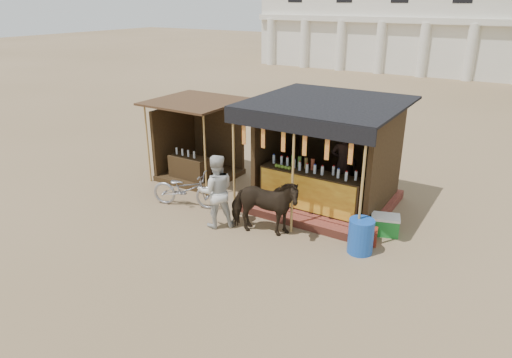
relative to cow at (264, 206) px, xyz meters
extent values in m
plane|color=#846B4C|center=(-0.51, -1.12, -0.70)|extent=(120.00, 120.00, 0.00)
cube|color=brown|center=(0.49, 2.38, -0.59)|extent=(3.40, 2.80, 0.22)
cube|color=brown|center=(0.49, 0.83, -0.60)|extent=(3.40, 0.35, 0.20)
cube|color=#352513|center=(0.49, 1.43, -0.01)|extent=(2.60, 0.55, 0.95)
cube|color=#BC6E16|center=(0.49, 1.15, -0.01)|extent=(2.50, 0.02, 0.88)
cube|color=#352513|center=(0.49, 3.63, 0.77)|extent=(3.00, 0.12, 2.50)
cube|color=#352513|center=(-1.01, 2.38, 0.77)|extent=(0.12, 2.50, 2.50)
cube|color=#352513|center=(1.99, 2.38, 0.77)|extent=(0.12, 2.50, 2.50)
cube|color=black|center=(0.49, 2.18, 2.05)|extent=(3.60, 3.60, 0.06)
cube|color=black|center=(0.49, 0.40, 1.87)|extent=(3.60, 0.06, 0.36)
cylinder|color=tan|center=(-1.11, 0.43, 0.67)|extent=(0.06, 0.06, 2.75)
cylinder|color=tan|center=(0.49, 0.43, 0.67)|extent=(0.06, 0.06, 2.75)
cylinder|color=tan|center=(2.09, 0.43, 0.67)|extent=(0.06, 0.06, 2.75)
cube|color=red|center=(-0.81, 0.43, 1.50)|extent=(0.10, 0.02, 0.55)
cube|color=red|center=(-0.29, 0.43, 1.50)|extent=(0.10, 0.02, 0.55)
cube|color=red|center=(0.23, 0.43, 1.50)|extent=(0.10, 0.02, 0.55)
cube|color=red|center=(0.75, 0.43, 1.50)|extent=(0.10, 0.02, 0.55)
cube|color=red|center=(1.27, 0.43, 1.50)|extent=(0.10, 0.02, 0.55)
cube|color=red|center=(1.79, 0.43, 1.50)|extent=(0.10, 0.02, 0.55)
imported|color=black|center=(0.89, 2.48, 0.43)|extent=(0.74, 0.55, 1.83)
cube|color=#352513|center=(-3.51, 2.08, -0.63)|extent=(2.00, 2.00, 0.15)
cube|color=#352513|center=(-3.51, 3.03, 0.35)|extent=(1.90, 0.10, 2.10)
cube|color=#352513|center=(-4.46, 2.08, 0.35)|extent=(0.10, 1.90, 2.10)
cube|color=#472D19|center=(-3.51, 1.98, 1.65)|extent=(2.40, 2.40, 0.06)
cylinder|color=tan|center=(-4.56, 1.03, 0.47)|extent=(0.05, 0.05, 2.35)
cylinder|color=tan|center=(-2.46, 1.03, 0.47)|extent=(0.05, 0.05, 2.35)
cube|color=#352513|center=(-3.51, 1.58, -0.30)|extent=(1.20, 0.50, 0.80)
imported|color=black|center=(0.00, 0.00, 0.00)|extent=(1.81, 1.19, 1.41)
imported|color=#96969E|center=(-2.52, 0.24, -0.23)|extent=(1.91, 1.14, 0.95)
imported|color=beige|center=(-1.17, -0.23, 0.19)|extent=(1.10, 1.08, 1.79)
cylinder|color=#174AAC|center=(2.17, 0.40, -0.32)|extent=(0.66, 0.66, 0.76)
cube|color=maroon|center=(2.17, 0.88, -0.54)|extent=(0.50, 0.49, 0.32)
cube|color=#1B7D2A|center=(2.37, 1.48, -0.50)|extent=(0.72, 0.59, 0.40)
cube|color=white|center=(2.37, 1.48, -0.27)|extent=(0.74, 0.61, 0.06)
cube|color=silver|center=(-2.51, 28.88, 3.30)|extent=(26.00, 7.00, 8.00)
cube|color=silver|center=(-2.51, 25.28, 3.00)|extent=(26.00, 0.50, 0.40)
cylinder|color=silver|center=(-14.51, 25.28, 1.10)|extent=(0.70, 0.70, 3.60)
cylinder|color=silver|center=(-11.51, 25.28, 1.10)|extent=(0.70, 0.70, 3.60)
cylinder|color=silver|center=(-8.51, 25.28, 1.10)|extent=(0.70, 0.70, 3.60)
cylinder|color=silver|center=(-5.51, 25.28, 1.10)|extent=(0.70, 0.70, 3.60)
cylinder|color=silver|center=(-2.51, 25.28, 1.10)|extent=(0.70, 0.70, 3.60)
cylinder|color=silver|center=(0.49, 25.28, 1.10)|extent=(0.70, 0.70, 3.60)
camera|label=1|loc=(4.81, -8.05, 4.39)|focal=32.00mm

